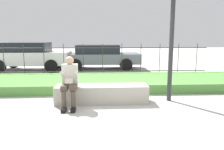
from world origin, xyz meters
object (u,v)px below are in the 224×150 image
(stone_bench, at_px, (102,95))
(car_parked_center, at_px, (100,56))
(person_seated_reader, at_px, (70,80))
(street_lamp, at_px, (173,3))
(car_parked_left, at_px, (30,56))

(stone_bench, height_order, car_parked_center, car_parked_center)
(person_seated_reader, height_order, car_parked_center, car_parked_center)
(person_seated_reader, distance_m, street_lamp, 3.30)
(stone_bench, height_order, person_seated_reader, person_seated_reader)
(person_seated_reader, bearing_deg, street_lamp, 8.47)
(person_seated_reader, bearing_deg, car_parked_left, 114.55)
(stone_bench, height_order, street_lamp, street_lamp)
(car_parked_left, height_order, street_lamp, street_lamp)
(stone_bench, relative_size, street_lamp, 0.57)
(stone_bench, bearing_deg, person_seated_reader, -157.65)
(car_parked_left, distance_m, car_parked_center, 3.72)
(car_parked_left, relative_size, car_parked_center, 0.98)
(car_parked_left, bearing_deg, person_seated_reader, -64.28)
(stone_bench, xyz_separation_m, car_parked_center, (0.01, 6.31, 0.50))
(stone_bench, bearing_deg, street_lamp, 2.14)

